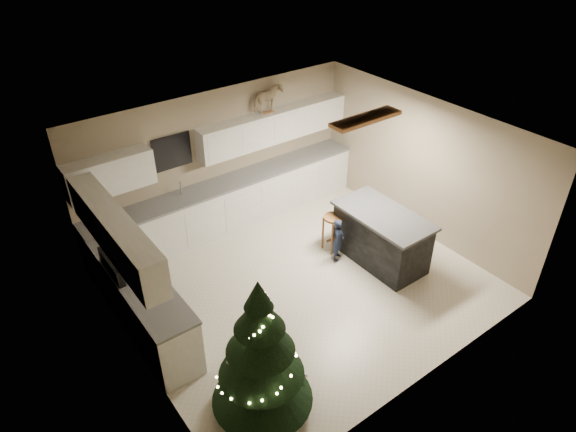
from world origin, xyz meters
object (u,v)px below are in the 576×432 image
(christmas_tree, at_px, (261,361))
(toddler, at_px, (338,240))
(island, at_px, (381,237))
(bar_stool, at_px, (333,225))
(rocking_horse, at_px, (268,99))

(christmas_tree, height_order, toddler, christmas_tree)
(island, distance_m, bar_stool, 0.86)
(christmas_tree, distance_m, toddler, 3.32)
(bar_stool, bearing_deg, rocking_horse, 90.99)
(toddler, bearing_deg, island, -73.86)
(christmas_tree, bearing_deg, bar_stool, 34.84)
(christmas_tree, bearing_deg, island, 21.05)
(christmas_tree, relative_size, rocking_horse, 3.41)
(toddler, height_order, rocking_horse, rocking_horse)
(christmas_tree, bearing_deg, rocking_horse, 53.85)
(rocking_horse, bearing_deg, christmas_tree, 134.90)
(bar_stool, bearing_deg, island, -58.46)
(bar_stool, relative_size, rocking_horse, 1.12)
(bar_stool, height_order, rocking_horse, rocking_horse)
(island, bearing_deg, christmas_tree, -158.95)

